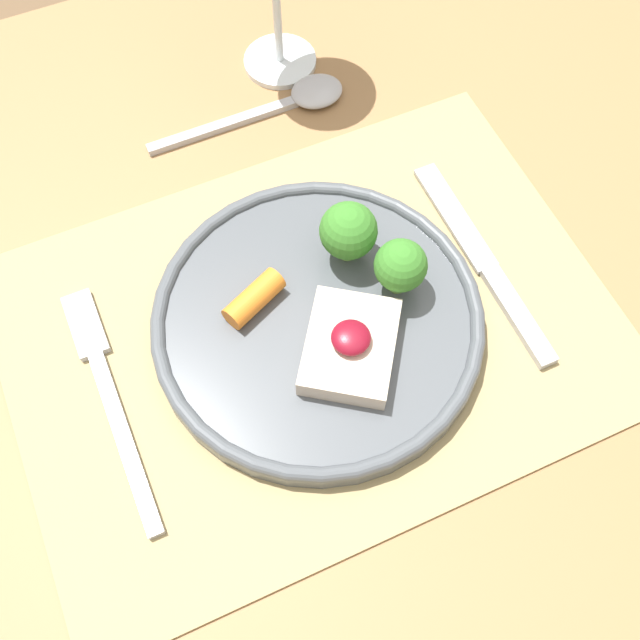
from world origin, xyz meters
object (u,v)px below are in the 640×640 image
fork (107,387)px  knife (491,273)px  dinner_plate (325,320)px  spoon (294,100)px

fork → knife: size_ratio=1.00×
dinner_plate → knife: 0.15m
dinner_plate → fork: (-0.18, 0.02, -0.01)m
dinner_plate → spoon: 0.24m
dinner_plate → fork: size_ratio=1.25×
knife → spoon: 0.26m
fork → spoon: spoon is taller
dinner_plate → fork: bearing=173.4°
dinner_plate → fork: 0.18m
spoon → dinner_plate: bearing=-106.1°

